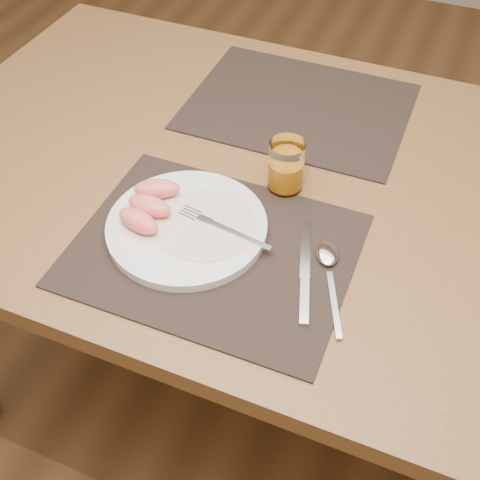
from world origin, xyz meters
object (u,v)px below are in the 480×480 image
(placemat_far, at_px, (298,106))
(fork, at_px, (217,225))
(spoon, at_px, (328,260))
(plate, at_px, (187,227))
(table, at_px, (265,204))
(placemat_near, at_px, (214,250))
(knife, at_px, (305,278))
(juice_glass, at_px, (286,168))

(placemat_far, height_order, fork, fork)
(spoon, bearing_deg, plate, -175.16)
(table, xyz_separation_m, fork, (-0.02, -0.18, 0.11))
(placemat_near, xyz_separation_m, plate, (-0.06, 0.02, 0.01))
(plate, height_order, knife, plate)
(fork, bearing_deg, knife, -13.13)
(placemat_far, relative_size, juice_glass, 4.69)
(placemat_near, distance_m, knife, 0.16)
(table, xyz_separation_m, juice_glass, (0.05, -0.03, 0.13))
(table, relative_size, knife, 6.53)
(placemat_near, relative_size, fork, 2.57)
(placemat_near, distance_m, spoon, 0.19)
(placemat_near, distance_m, juice_glass, 0.20)
(table, xyz_separation_m, placemat_near, (-0.01, -0.22, 0.09))
(spoon, bearing_deg, knife, -116.89)
(placemat_far, height_order, spoon, spoon)
(placemat_far, distance_m, fork, 0.40)
(placemat_near, xyz_separation_m, placemat_far, (-0.00, 0.44, 0.00))
(table, distance_m, knife, 0.28)
(fork, xyz_separation_m, spoon, (0.19, 0.01, -0.01))
(table, relative_size, spoon, 7.60)
(plate, bearing_deg, placemat_near, -20.96)
(placemat_near, bearing_deg, knife, -1.21)
(placemat_near, bearing_deg, placemat_far, 90.30)
(placemat_far, xyz_separation_m, spoon, (0.18, -0.40, 0.01))
(juice_glass, bearing_deg, knife, -62.21)
(table, height_order, placemat_far, placemat_far)
(fork, xyz_separation_m, juice_glass, (0.07, 0.15, 0.02))
(plate, height_order, fork, fork)
(table, height_order, spoon, spoon)
(plate, bearing_deg, fork, 15.17)
(plate, xyz_separation_m, juice_glass, (0.12, 0.17, 0.03))
(plate, bearing_deg, juice_glass, 55.41)
(table, bearing_deg, plate, -108.88)
(spoon, height_order, juice_glass, juice_glass)
(fork, height_order, spoon, fork)
(placemat_near, xyz_separation_m, spoon, (0.18, 0.04, 0.01))
(knife, bearing_deg, fork, 166.87)
(placemat_far, height_order, juice_glass, juice_glass)
(juice_glass, bearing_deg, placemat_near, -106.59)
(placemat_near, height_order, plate, plate)
(placemat_far, bearing_deg, fork, -91.04)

